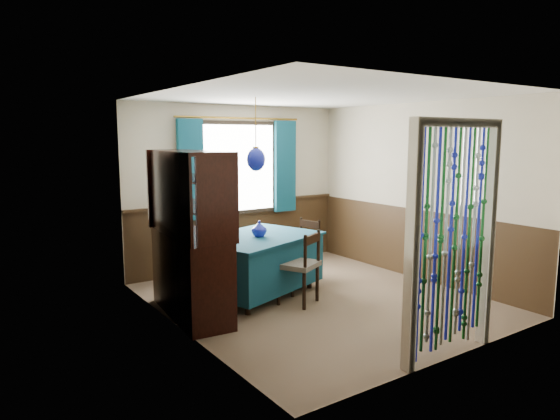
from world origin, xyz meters
TOP-DOWN VIEW (x-y plane):
  - floor at (0.00, 0.00)m, footprint 4.00×4.00m
  - ceiling at (0.00, 0.00)m, footprint 4.00×4.00m
  - wall_back at (0.00, 2.00)m, footprint 3.60×0.00m
  - wall_front at (0.00, -2.00)m, footprint 3.60×0.00m
  - wall_left at (-1.80, 0.00)m, footprint 0.00×4.00m
  - wall_right at (1.80, 0.00)m, footprint 0.00×4.00m
  - wainscot_back at (0.00, 1.99)m, footprint 3.60×0.00m
  - wainscot_front at (0.00, -1.99)m, footprint 3.60×0.00m
  - wainscot_left at (-1.79, 0.00)m, footprint 0.00×4.00m
  - wainscot_right at (1.79, 0.00)m, footprint 0.00×4.00m
  - window at (0.00, 1.95)m, footprint 1.32×0.12m
  - doorway at (0.00, -1.94)m, footprint 1.16×0.12m
  - dining_table at (-0.51, 0.61)m, footprint 1.87×1.56m
  - chair_near at (-0.26, 0.01)m, footprint 0.59×0.58m
  - chair_far at (-0.71, 1.31)m, footprint 0.59×0.59m
  - chair_left at (-1.42, 0.31)m, footprint 0.60×0.61m
  - chair_right at (0.44, 0.89)m, footprint 0.48×0.49m
  - sideboard at (-1.53, 0.39)m, footprint 0.62×1.47m
  - pendant_lamp at (-0.51, 0.61)m, footprint 0.23×0.23m
  - vase_table at (-0.50, 0.57)m, footprint 0.20×0.20m
  - bowl_shelf at (-1.47, 0.02)m, footprint 0.25×0.25m
  - vase_sideboard at (-1.47, 0.75)m, footprint 0.22×0.22m

SIDE VIEW (x-z plane):
  - floor at x=0.00m, z-range 0.00..0.00m
  - dining_table at x=-0.51m, z-range 0.06..0.83m
  - chair_right at x=0.44m, z-range 0.03..0.88m
  - chair_far at x=-0.71m, z-range 0.03..0.91m
  - chair_near at x=-0.26m, z-range 0.03..0.93m
  - wainscot_back at x=0.00m, z-range -1.30..2.30m
  - wainscot_front at x=0.00m, z-range -1.30..2.30m
  - wainscot_left at x=-1.79m, z-range -1.50..2.50m
  - wainscot_right at x=1.79m, z-range -1.50..2.50m
  - chair_left at x=-1.42m, z-range 0.03..0.98m
  - sideboard at x=-1.53m, z-range -0.30..1.57m
  - vase_table at x=-0.50m, z-range 0.77..0.95m
  - vase_sideboard at x=-1.47m, z-range 0.93..1.14m
  - doorway at x=0.00m, z-range -0.04..2.14m
  - wall_back at x=0.00m, z-range -0.55..3.05m
  - wall_front at x=0.00m, z-range -0.55..3.05m
  - wall_left at x=-1.80m, z-range -0.75..3.25m
  - wall_right at x=1.80m, z-range -0.75..3.25m
  - bowl_shelf at x=-1.47m, z-range 1.28..1.32m
  - window at x=0.00m, z-range 0.84..2.26m
  - pendant_lamp at x=-0.51m, z-range 1.29..2.20m
  - ceiling at x=0.00m, z-range 2.50..2.50m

